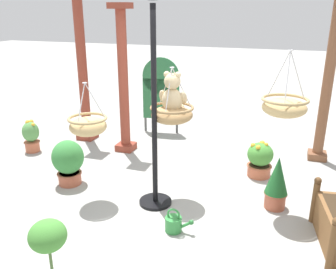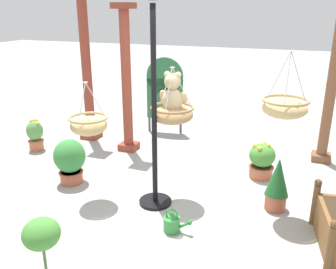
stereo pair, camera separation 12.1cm
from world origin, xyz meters
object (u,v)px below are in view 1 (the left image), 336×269
(display_sign_board, at_px, (161,89))
(watering_can, at_px, (174,223))
(display_pole_central, at_px, (155,146))
(teddy_bear, at_px, (173,95))
(potted_plant_fern_front, at_px, (277,183))
(greenhouse_pillar_far_back, at_px, (123,84))
(greenhouse_pillar_left, at_px, (82,64))
(hanging_basket_left_high, at_px, (88,125))
(potted_plant_tall_leafy, at_px, (68,161))
(greenhouse_pillar_right, at_px, (329,77))
(hanging_basket_with_teddy, at_px, (172,114))
(potted_plant_conical_shrub, at_px, (260,159))
(potted_plant_flowering_red, at_px, (31,136))
(hanging_basket_right_low, at_px, (284,106))

(display_sign_board, relative_size, watering_can, 4.51)
(display_pole_central, height_order, teddy_bear, display_pole_central)
(display_pole_central, height_order, watering_can, display_pole_central)
(potted_plant_fern_front, bearing_deg, greenhouse_pillar_far_back, 155.65)
(teddy_bear, bearing_deg, display_pole_central, -118.62)
(potted_plant_fern_front, bearing_deg, greenhouse_pillar_left, 157.49)
(hanging_basket_left_high, bearing_deg, display_pole_central, 10.11)
(potted_plant_tall_leafy, height_order, display_sign_board, display_sign_board)
(greenhouse_pillar_right, height_order, potted_plant_fern_front, greenhouse_pillar_right)
(greenhouse_pillar_far_back, distance_m, potted_plant_fern_front, 3.15)
(greenhouse_pillar_far_back, bearing_deg, watering_can, -52.92)
(hanging_basket_with_teddy, relative_size, potted_plant_tall_leafy, 1.07)
(greenhouse_pillar_left, distance_m, display_sign_board, 1.65)
(potted_plant_tall_leafy, bearing_deg, greenhouse_pillar_far_back, 82.05)
(hanging_basket_with_teddy, bearing_deg, greenhouse_pillar_far_back, 134.18)
(hanging_basket_with_teddy, bearing_deg, potted_plant_conical_shrub, 44.21)
(greenhouse_pillar_left, bearing_deg, potted_plant_conical_shrub, -10.55)
(potted_plant_tall_leafy, bearing_deg, potted_plant_fern_front, 5.41)
(display_pole_central, distance_m, hanging_basket_left_high, 0.91)
(greenhouse_pillar_left, relative_size, potted_plant_flowering_red, 5.15)
(display_pole_central, relative_size, hanging_basket_left_high, 3.74)
(hanging_basket_left_high, distance_m, potted_plant_tall_leafy, 0.94)
(hanging_basket_left_high, bearing_deg, greenhouse_pillar_far_back, 100.78)
(teddy_bear, bearing_deg, hanging_basket_right_low, 2.91)
(hanging_basket_left_high, relative_size, potted_plant_fern_front, 0.96)
(potted_plant_flowering_red, xyz_separation_m, watering_can, (3.26, -1.56, -0.20))
(potted_plant_tall_leafy, xyz_separation_m, watering_can, (1.87, -0.66, -0.27))
(hanging_basket_right_low, bearing_deg, display_pole_central, -167.32)
(hanging_basket_with_teddy, distance_m, potted_plant_flowering_red, 3.20)
(hanging_basket_right_low, height_order, watering_can, hanging_basket_right_low)
(greenhouse_pillar_right, distance_m, greenhouse_pillar_far_back, 3.45)
(hanging_basket_right_low, relative_size, greenhouse_pillar_far_back, 0.30)
(display_pole_central, relative_size, potted_plant_tall_leafy, 3.82)
(hanging_basket_left_high, distance_m, display_sign_board, 2.99)
(potted_plant_tall_leafy, relative_size, display_sign_board, 0.44)
(potted_plant_flowering_red, relative_size, watering_can, 1.72)
(hanging_basket_with_teddy, relative_size, display_sign_board, 0.46)
(greenhouse_pillar_right, bearing_deg, potted_plant_flowering_red, -164.99)
(hanging_basket_left_high, distance_m, potted_plant_conical_shrub, 2.70)
(teddy_bear, xyz_separation_m, display_sign_board, (-1.09, 2.55, -0.53))
(teddy_bear, bearing_deg, potted_plant_fern_front, 5.34)
(greenhouse_pillar_left, xyz_separation_m, potted_plant_tall_leafy, (0.79, -1.84, -1.12))
(hanging_basket_right_low, distance_m, potted_plant_fern_front, 1.04)
(hanging_basket_right_low, bearing_deg, watering_can, -140.97)
(display_sign_board, bearing_deg, potted_plant_fern_front, -44.32)
(display_pole_central, distance_m, greenhouse_pillar_left, 3.03)
(hanging_basket_left_high, distance_m, greenhouse_pillar_right, 3.95)
(hanging_basket_right_low, distance_m, potted_plant_tall_leafy, 3.15)
(hanging_basket_with_teddy, height_order, greenhouse_pillar_far_back, greenhouse_pillar_far_back)
(display_pole_central, distance_m, greenhouse_pillar_far_back, 2.09)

